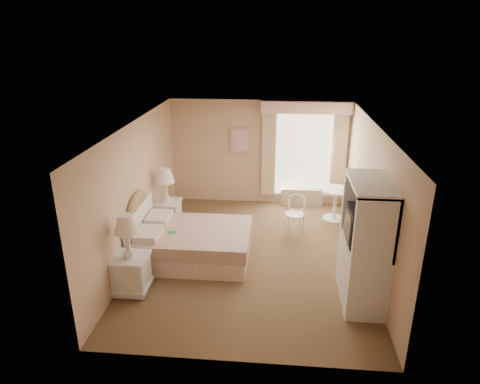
# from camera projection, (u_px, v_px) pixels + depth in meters

# --- Properties ---
(room) EXTENTS (4.21, 5.51, 2.51)m
(room) POSITION_uv_depth(u_px,v_px,m) (251.00, 194.00, 7.63)
(room) COLOR brown
(room) RESTS_ON ground
(window) EXTENTS (2.05, 0.22, 2.51)m
(window) POSITION_uv_depth(u_px,v_px,m) (304.00, 151.00, 9.97)
(window) COLOR white
(window) RESTS_ON room
(framed_art) EXTENTS (0.52, 0.04, 0.62)m
(framed_art) POSITION_uv_depth(u_px,v_px,m) (240.00, 140.00, 10.08)
(framed_art) COLOR tan
(framed_art) RESTS_ON room
(bed) EXTENTS (2.07, 1.55, 1.37)m
(bed) POSITION_uv_depth(u_px,v_px,m) (189.00, 242.00, 7.89)
(bed) COLOR #DC938F
(bed) RESTS_ON room
(nightstand_near) EXTENTS (0.55, 0.55, 1.34)m
(nightstand_near) POSITION_uv_depth(u_px,v_px,m) (130.00, 264.00, 6.81)
(nightstand_near) COLOR white
(nightstand_near) RESTS_ON room
(nightstand_far) EXTENTS (0.55, 0.55, 1.34)m
(nightstand_far) POSITION_uv_depth(u_px,v_px,m) (167.00, 207.00, 8.97)
(nightstand_far) COLOR white
(nightstand_far) RESTS_ON room
(round_table) EXTENTS (0.68, 0.68, 0.72)m
(round_table) POSITION_uv_depth(u_px,v_px,m) (335.00, 199.00, 9.47)
(round_table) COLOR white
(round_table) RESTS_ON room
(cafe_chair) EXTENTS (0.49, 0.49, 0.83)m
(cafe_chair) POSITION_uv_depth(u_px,v_px,m) (296.00, 211.00, 8.87)
(cafe_chair) COLOR white
(cafe_chair) RESTS_ON room
(armoire) EXTENTS (0.60, 1.19, 1.98)m
(armoire) POSITION_uv_depth(u_px,v_px,m) (365.00, 253.00, 6.50)
(armoire) COLOR white
(armoire) RESTS_ON room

